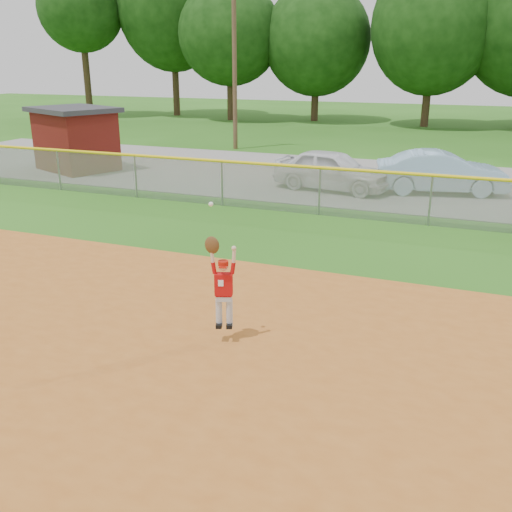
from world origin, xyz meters
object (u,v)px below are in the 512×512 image
at_px(ballplayer, 222,283).
at_px(car_blue, 441,172).
at_px(car_white_a, 332,170).
at_px(utility_shed, 76,138).

bearing_deg(ballplayer, car_blue, 79.14).
bearing_deg(ballplayer, car_white_a, 95.59).
bearing_deg(car_blue, car_white_a, 89.62).
height_order(car_white_a, ballplayer, ballplayer).
bearing_deg(car_white_a, ballplayer, -165.37).
bearing_deg(utility_shed, car_white_a, 0.01).
xyz_separation_m(car_white_a, utility_shed, (-11.49, -0.00, 0.61)).
height_order(car_blue, utility_shed, utility_shed).
distance_m(car_blue, ballplayer, 13.68).
distance_m(car_white_a, utility_shed, 11.50).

